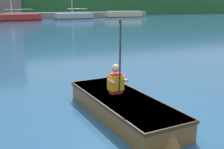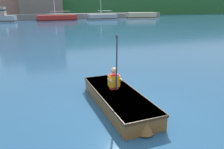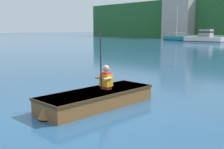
% 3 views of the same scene
% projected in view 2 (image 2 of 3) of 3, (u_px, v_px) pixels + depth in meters
% --- Properties ---
extents(ground_plane, '(300.00, 300.00, 0.00)m').
position_uv_depth(ground_plane, '(128.00, 117.00, 5.32)').
color(ground_plane, navy).
extents(marina_dock, '(48.17, 2.40, 0.90)m').
position_uv_depth(marina_dock, '(44.00, 16.00, 40.65)').
color(marina_dock, slate).
rests_on(marina_dock, ground).
extents(moored_boat_dock_west_end, '(5.30, 1.79, 5.17)m').
position_uv_depth(moored_boat_dock_west_end, '(102.00, 17.00, 39.56)').
color(moored_boat_dock_west_end, '#9EA3A8').
rests_on(moored_boat_dock_west_end, ground).
extents(moored_boat_dock_center_near, '(6.68, 2.78, 6.73)m').
position_uv_depth(moored_boat_dock_center_near, '(57.00, 18.00, 36.79)').
color(moored_boat_dock_center_near, red).
rests_on(moored_boat_dock_center_near, ground).
extents(moored_boat_dock_center_far, '(5.88, 2.71, 1.08)m').
position_uv_depth(moored_boat_dock_center_far, '(141.00, 15.00, 43.19)').
color(moored_boat_dock_center_far, '#CCB789').
rests_on(moored_boat_dock_center_far, ground).
extents(rowboat_foreground, '(1.15, 3.20, 0.39)m').
position_uv_depth(rowboat_foreground, '(119.00, 99.00, 5.81)').
color(rowboat_foreground, brown).
rests_on(rowboat_foreground, ground).
extents(person_paddler, '(0.37, 0.34, 1.50)m').
position_uv_depth(person_paddler, '(114.00, 79.00, 5.97)').
color(person_paddler, red).
rests_on(person_paddler, rowboat_foreground).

